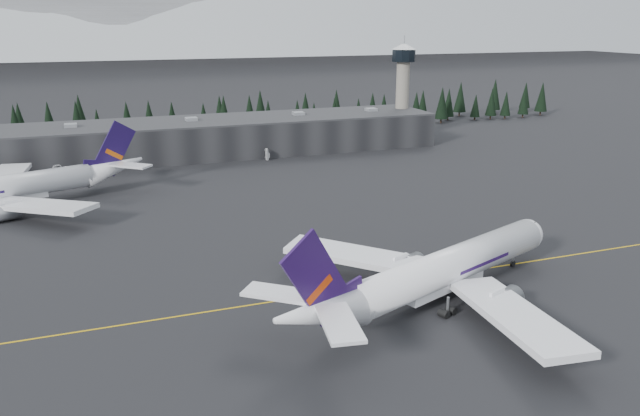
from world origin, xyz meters
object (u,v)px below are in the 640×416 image
object	(u,v)px
terminal	(220,136)
jet_main	(432,274)
control_tower	(403,81)
gse_vehicle_b	(268,158)
jet_parked	(18,186)
gse_vehicle_a	(59,181)

from	to	relation	value
terminal	jet_main	size ratio (longest dim) A/B	2.47
control_tower	gse_vehicle_b	xyz separation A→B (m)	(-62.09, -20.13, -22.67)
terminal	jet_parked	bearing A→B (deg)	-141.83
control_tower	jet_parked	size ratio (longest dim) A/B	0.57
control_tower	jet_parked	xyz separation A→B (m)	(-137.95, -52.48, -17.75)
terminal	jet_parked	xyz separation A→B (m)	(-62.95, -49.48, -0.64)
terminal	gse_vehicle_a	distance (m)	60.51
terminal	gse_vehicle_b	world-z (taller)	terminal
control_tower	gse_vehicle_a	distance (m)	134.48
jet_main	gse_vehicle_a	distance (m)	127.74
control_tower	gse_vehicle_a	bearing A→B (deg)	-167.34
terminal	jet_main	world-z (taller)	jet_main
gse_vehicle_a	gse_vehicle_b	size ratio (longest dim) A/B	1.32
gse_vehicle_a	gse_vehicle_b	distance (m)	67.84
control_tower	jet_main	distance (m)	156.24
terminal	control_tower	size ratio (longest dim) A/B	4.24
jet_parked	gse_vehicle_b	world-z (taller)	jet_parked
control_tower	gse_vehicle_b	bearing A→B (deg)	-162.04
control_tower	gse_vehicle_b	world-z (taller)	control_tower
jet_parked	control_tower	bearing A→B (deg)	-178.48
control_tower	jet_parked	world-z (taller)	control_tower
terminal	control_tower	world-z (taller)	control_tower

